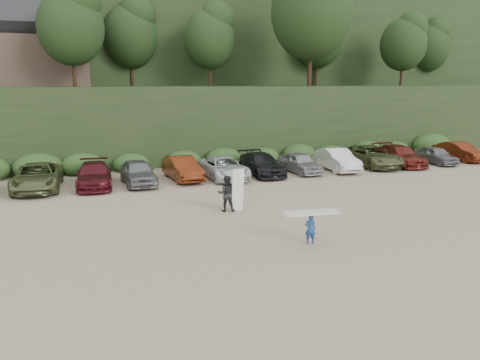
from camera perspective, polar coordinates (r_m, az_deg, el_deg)
name	(u,v)px	position (r m, az deg, el deg)	size (l,w,h in m)	color
ground	(291,216)	(22.76, 6.20, -4.40)	(120.00, 120.00, 0.00)	tan
hillside_backdrop	(153,39)	(56.56, -10.52, 16.58)	(90.00, 41.50, 28.00)	black
parked_cars	(239,166)	(31.92, -0.17, 1.77)	(39.62, 6.09, 1.62)	#B1B2B6
child_surfer	(310,222)	(18.83, 8.59, -5.07)	(2.27, 0.87, 1.33)	navy
adult_surfer	(227,193)	(23.26, -1.55, -1.61)	(1.37, 0.93, 2.15)	black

